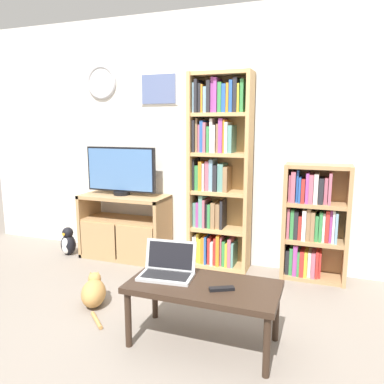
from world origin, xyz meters
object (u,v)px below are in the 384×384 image
at_px(coffee_table, 203,291).
at_px(remote_near_laptop, 222,289).
at_px(television, 121,171).
at_px(bookshelf_tall, 218,172).
at_px(tv_stand, 124,227).
at_px(cat, 94,292).
at_px(bookshelf_short, 312,223).
at_px(laptop, 168,267).
at_px(penguin_figurine, 68,242).

distance_m(coffee_table, remote_near_laptop, 0.16).
relative_size(coffee_table, remote_near_laptop, 6.14).
height_order(television, bookshelf_tall, bookshelf_tall).
relative_size(tv_stand, coffee_table, 0.97).
xyz_separation_m(television, cat, (0.37, -1.11, -0.86)).
distance_m(bookshelf_short, coffee_table, 1.54).
bearing_deg(coffee_table, cat, 168.11).
relative_size(laptop, penguin_figurine, 1.21).
bearing_deg(tv_stand, bookshelf_short, 3.30).
bearing_deg(coffee_table, bookshelf_tall, 102.60).
bearing_deg(coffee_table, television, 136.24).
relative_size(laptop, remote_near_laptop, 2.39).
bearing_deg(bookshelf_tall, penguin_figurine, -171.38).
height_order(bookshelf_tall, cat, bookshelf_tall).
bearing_deg(television, remote_near_laptop, -42.12).
relative_size(bookshelf_short, remote_near_laptop, 6.81).
xyz_separation_m(bookshelf_short, remote_near_laptop, (-0.48, -1.45, -0.11)).
bearing_deg(television, coffee_table, -43.76).
bearing_deg(bookshelf_tall, tv_stand, -173.83).
height_order(tv_stand, coffee_table, tv_stand).
height_order(remote_near_laptop, penguin_figurine, remote_near_laptop).
bearing_deg(bookshelf_tall, television, -175.91).
distance_m(tv_stand, television, 0.62).
distance_m(laptop, penguin_figurine, 2.07).
height_order(cat, penguin_figurine, penguin_figurine).
distance_m(television, coffee_table, 2.00).
relative_size(television, penguin_figurine, 2.53).
bearing_deg(remote_near_laptop, tv_stand, -160.44).
relative_size(television, remote_near_laptop, 4.99).
xyz_separation_m(remote_near_laptop, penguin_figurine, (-2.13, 1.20, -0.29)).
height_order(tv_stand, remote_near_laptop, tv_stand).
bearing_deg(bookshelf_tall, bookshelf_short, 0.11).
height_order(bookshelf_tall, remote_near_laptop, bookshelf_tall).
bearing_deg(cat, television, 82.41).
bearing_deg(television, laptop, -49.04).
bearing_deg(penguin_figurine, laptop, -32.48).
xyz_separation_m(bookshelf_tall, coffee_table, (0.31, -1.40, -0.61)).
height_order(television, laptop, television).
xyz_separation_m(bookshelf_tall, laptop, (0.04, -1.35, -0.50)).
xyz_separation_m(remote_near_laptop, cat, (-1.15, 0.26, -0.32)).
relative_size(television, laptop, 2.09).
xyz_separation_m(tv_stand, bookshelf_short, (1.96, 0.11, 0.19)).
relative_size(tv_stand, bookshelf_short, 0.87).
height_order(television, coffee_table, television).
relative_size(tv_stand, television, 1.19).
bearing_deg(bookshelf_tall, remote_near_laptop, -72.69).
bearing_deg(television, bookshelf_tall, 4.09).
distance_m(laptop, remote_near_laptop, 0.43).
bearing_deg(tv_stand, laptop, -49.24).
bearing_deg(bookshelf_short, tv_stand, -176.70).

